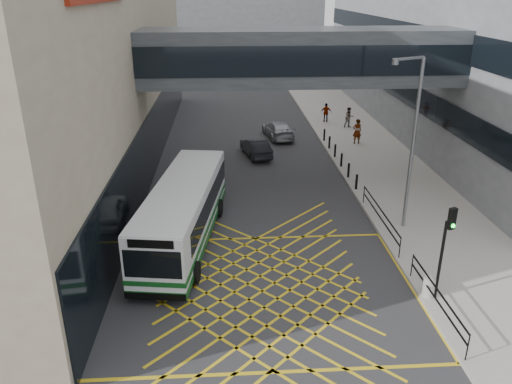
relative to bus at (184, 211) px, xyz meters
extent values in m
plane|color=#333335|center=(3.31, -4.42, -1.56)|extent=(120.00, 120.00, 0.00)
cube|color=black|center=(-2.65, 11.58, 0.44)|extent=(0.10, 41.50, 4.00)
cube|color=black|center=(15.27, 19.58, 2.44)|extent=(0.10, 43.50, 1.60)
cube|color=black|center=(15.27, 19.58, 6.44)|extent=(0.10, 43.50, 1.60)
cube|color=slate|center=(1.31, 55.58, 7.44)|extent=(28.00, 16.00, 18.00)
cube|color=#3B4045|center=(6.31, 7.58, 5.94)|extent=(20.00, 4.00, 3.00)
cube|color=black|center=(6.31, 5.56, 5.94)|extent=(19.50, 0.06, 1.60)
cube|color=black|center=(6.31, 9.60, 5.94)|extent=(19.50, 0.06, 1.60)
cube|color=#A49F96|center=(12.31, 10.58, -1.48)|extent=(6.00, 54.00, 0.16)
cube|color=gold|center=(3.31, -4.42, -1.56)|extent=(12.00, 9.00, 0.01)
cube|color=silver|center=(-0.02, -0.11, 0.03)|extent=(3.79, 10.53, 2.53)
cube|color=#0E4A18|center=(-0.02, -0.11, -1.07)|extent=(3.83, 10.57, 0.32)
cube|color=#0E4A18|center=(-0.02, -0.11, -0.58)|extent=(3.85, 10.58, 0.21)
cube|color=black|center=(0.06, 0.45, 0.36)|extent=(3.66, 9.24, 0.98)
cube|color=black|center=(-0.75, -5.19, 0.27)|extent=(2.14, 0.38, 1.12)
cube|color=black|center=(-0.75, -5.21, 1.11)|extent=(1.68, 0.30, 0.33)
cube|color=silver|center=(-0.02, -0.11, 1.31)|extent=(3.76, 10.44, 0.09)
cube|color=black|center=(-0.75, -5.21, -1.09)|extent=(2.33, 0.43, 0.28)
cube|color=black|center=(0.72, 4.99, -1.09)|extent=(2.33, 0.43, 0.28)
cylinder|color=black|center=(-1.66, -3.28, -1.09)|extent=(0.39, 0.96, 0.94)
cylinder|color=black|center=(0.67, -3.61, -1.09)|extent=(0.39, 0.96, 0.94)
cylinder|color=black|center=(-0.76, 3.03, -1.09)|extent=(0.39, 0.96, 0.94)
cylinder|color=black|center=(1.58, 2.69, -1.09)|extent=(0.39, 0.96, 0.94)
imported|color=white|center=(-1.19, 2.47, -0.90)|extent=(1.89, 4.23, 1.32)
imported|color=black|center=(4.09, 12.57, -0.92)|extent=(2.50, 4.34, 1.28)
imported|color=#999CA1|center=(6.14, 17.18, -0.87)|extent=(2.53, 4.67, 1.38)
cylinder|color=black|center=(9.85, -5.47, 0.21)|extent=(0.15, 0.15, 3.23)
cube|color=black|center=(9.92, -5.67, 2.02)|extent=(0.31, 0.25, 0.81)
sphere|color=#19E533|center=(9.96, -5.76, 1.78)|extent=(0.20, 0.20, 0.15)
cylinder|color=slate|center=(10.70, 0.67, 2.68)|extent=(0.22, 0.22, 8.15)
cube|color=slate|center=(9.96, 0.33, 6.75)|extent=(1.52, 0.78, 0.10)
cylinder|color=slate|center=(9.22, -0.02, 6.67)|extent=(0.38, 0.38, 0.25)
cylinder|color=#ADA89E|center=(9.63, -5.34, -1.00)|extent=(0.46, 0.46, 0.80)
cube|color=black|center=(9.46, -6.42, -0.45)|extent=(0.05, 5.00, 0.05)
cube|color=black|center=(9.46, -6.42, -0.85)|extent=(0.05, 5.00, 0.05)
cube|color=black|center=(9.46, 0.58, -0.45)|extent=(0.05, 6.00, 0.05)
cube|color=black|center=(9.46, 0.58, -0.85)|extent=(0.05, 6.00, 0.05)
cylinder|color=black|center=(9.46, -8.92, -0.90)|extent=(0.04, 0.04, 1.00)
cylinder|color=black|center=(9.46, -3.92, -0.90)|extent=(0.04, 0.04, 1.00)
cylinder|color=black|center=(9.46, -2.42, -0.90)|extent=(0.04, 0.04, 1.00)
cylinder|color=black|center=(9.46, 3.58, -0.90)|extent=(0.04, 0.04, 1.00)
cylinder|color=black|center=(9.56, 5.58, -0.95)|extent=(0.14, 0.14, 0.90)
cylinder|color=black|center=(9.56, 7.58, -0.95)|extent=(0.14, 0.14, 0.90)
cylinder|color=black|center=(9.56, 9.58, -0.95)|extent=(0.14, 0.14, 0.90)
cylinder|color=black|center=(9.56, 11.58, -0.95)|extent=(0.14, 0.14, 0.90)
cylinder|color=black|center=(9.56, 13.58, -0.95)|extent=(0.14, 0.14, 0.90)
cylinder|color=black|center=(9.56, 15.58, -0.95)|extent=(0.14, 0.14, 0.90)
imported|color=gray|center=(11.84, 14.67, -0.47)|extent=(0.81, 0.63, 1.87)
imported|color=gray|center=(12.34, 19.27, -0.55)|extent=(0.88, 0.58, 1.69)
imported|color=gray|center=(10.78, 21.28, -0.59)|extent=(1.01, 0.57, 1.63)
camera|label=1|loc=(2.04, -21.09, 9.59)|focal=35.00mm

